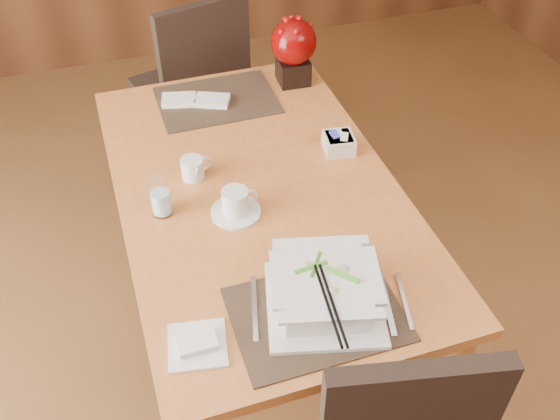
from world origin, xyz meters
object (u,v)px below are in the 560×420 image
object	(u,v)px
soup_setting	(325,292)
bread_plate	(197,345)
berry_decor	(294,48)
far_chair	(196,81)
coffee_cup	(235,204)
dining_table	(258,209)
creamer_jug	(193,168)
water_glass	(160,194)
sugar_caddy	(339,143)

from	to	relation	value
soup_setting	bread_plate	bearing A→B (deg)	-162.04
berry_decor	far_chair	bearing A→B (deg)	124.66
bread_plate	coffee_cup	bearing A→B (deg)	63.51
soup_setting	far_chair	world-z (taller)	far_chair
dining_table	creamer_jug	world-z (taller)	creamer_jug
water_glass	creamer_jug	distance (m)	0.20
soup_setting	far_chair	bearing A→B (deg)	105.36
coffee_cup	creamer_jug	xyz separation A→B (m)	(-0.09, 0.22, -0.00)
coffee_cup	berry_decor	size ratio (longest dim) A/B	0.59
soup_setting	water_glass	world-z (taller)	water_glass
creamer_jug	far_chair	size ratio (longest dim) A/B	0.10
water_glass	far_chair	distance (m)	1.16
dining_table	soup_setting	world-z (taller)	soup_setting
water_glass	bread_plate	xyz separation A→B (m)	(-0.01, -0.53, -0.07)
coffee_cup	water_glass	world-z (taller)	water_glass
sugar_caddy	far_chair	world-z (taller)	far_chair
coffee_cup	dining_table	bearing A→B (deg)	44.13
soup_setting	far_chair	size ratio (longest dim) A/B	0.39
dining_table	coffee_cup	xyz separation A→B (m)	(-0.10, -0.10, 0.14)
water_glass	far_chair	xyz separation A→B (m)	(0.33, 1.08, -0.28)
soup_setting	creamer_jug	bearing A→B (deg)	123.05
berry_decor	bread_plate	xyz separation A→B (m)	(-0.65, -1.14, -0.15)
water_glass	creamer_jug	size ratio (longest dim) A/B	1.55
sugar_caddy	bread_plate	xyz separation A→B (m)	(-0.65, -0.65, -0.03)
sugar_caddy	bread_plate	bearing A→B (deg)	-135.00
far_chair	soup_setting	bearing A→B (deg)	75.75
dining_table	soup_setting	size ratio (longest dim) A/B	3.99
coffee_cup	water_glass	distance (m)	0.23
dining_table	water_glass	xyz separation A→B (m)	(-0.32, -0.02, 0.17)
bread_plate	far_chair	world-z (taller)	far_chair
coffee_cup	far_chair	size ratio (longest dim) A/B	0.16
coffee_cup	creamer_jug	distance (m)	0.24
creamer_jug	bread_plate	distance (m)	0.69
water_glass	soup_setting	bearing A→B (deg)	-55.78
far_chair	coffee_cup	bearing A→B (deg)	69.66
dining_table	coffee_cup	distance (m)	0.19
water_glass	coffee_cup	bearing A→B (deg)	-19.08
bread_plate	soup_setting	bearing A→B (deg)	3.25
berry_decor	far_chair	distance (m)	0.66
sugar_caddy	bread_plate	distance (m)	0.93
coffee_cup	soup_setting	bearing A→B (deg)	-73.57
far_chair	sugar_caddy	bearing A→B (deg)	93.71
soup_setting	sugar_caddy	distance (m)	0.70
dining_table	creamer_jug	xyz separation A→B (m)	(-0.19, 0.12, 0.13)
water_glass	far_chair	size ratio (longest dim) A/B	0.16
soup_setting	berry_decor	distance (m)	1.17
water_glass	berry_decor	world-z (taller)	berry_decor
dining_table	soup_setting	distance (m)	0.55
water_glass	bread_plate	bearing A→B (deg)	-90.84
berry_decor	far_chair	xyz separation A→B (m)	(-0.32, 0.46, -0.35)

